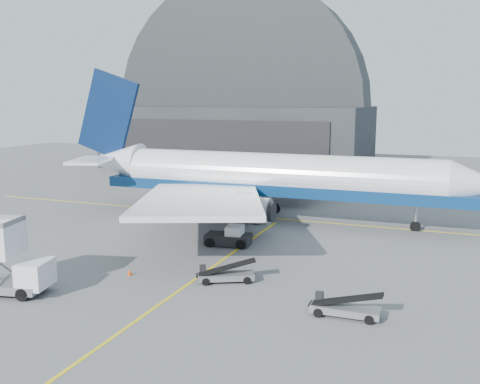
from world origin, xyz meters
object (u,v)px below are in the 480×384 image
at_px(belt_loader_a, 225,275).
at_px(belt_loader_b, 344,308).
at_px(pushback_tug, 230,238).
at_px(airliner, 261,176).

bearing_deg(belt_loader_a, belt_loader_b, -45.89).
bearing_deg(belt_loader_b, belt_loader_a, 159.91).
bearing_deg(pushback_tug, belt_loader_b, -52.36).
bearing_deg(belt_loader_a, pushback_tug, 83.68).
height_order(airliner, belt_loader_b, airliner).
distance_m(airliner, pushback_tug, 12.60).
bearing_deg(airliner, belt_loader_a, -78.07).
relative_size(airliner, belt_loader_b, 10.83).
relative_size(pushback_tug, belt_loader_b, 0.97).
xyz_separation_m(airliner, belt_loader_a, (4.51, -21.37, -4.30)).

